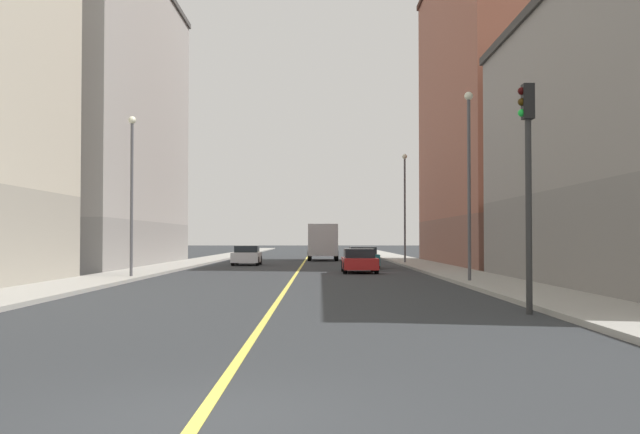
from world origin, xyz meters
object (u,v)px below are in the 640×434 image
(traffic_light_left_near, at_px, (529,164))
(car_teal, at_px, (364,258))
(car_white, at_px, (248,256))
(box_truck, at_px, (324,241))
(building_right_midblock, at_px, (93,118))
(street_lamp_right_near, at_px, (133,180))
(street_lamp_left_far, at_px, (406,198))
(building_left_mid, at_px, (505,108))
(street_lamp_left_near, at_px, (470,167))
(car_red, at_px, (361,261))

(traffic_light_left_near, bearing_deg, car_teal, 94.84)
(car_white, bearing_deg, box_truck, 64.26)
(building_right_midblock, distance_m, car_teal, 21.14)
(street_lamp_right_near, bearing_deg, box_truck, 73.43)
(building_right_midblock, xyz_separation_m, car_white, (10.51, 2.44, -9.55))
(box_truck, bearing_deg, building_right_midblock, -139.09)
(street_lamp_left_far, bearing_deg, box_truck, 121.56)
(building_left_mid, xyz_separation_m, street_lamp_left_far, (-6.91, 1.94, -6.34))
(traffic_light_left_near, relative_size, street_lamp_left_far, 0.73)
(car_teal, xyz_separation_m, box_truck, (-2.50, 17.38, 0.98))
(traffic_light_left_near, distance_m, street_lamp_left_far, 37.37)
(street_lamp_left_far, xyz_separation_m, box_truck, (-6.04, 9.84, -3.30))
(car_teal, relative_size, car_white, 0.93)
(building_right_midblock, xyz_separation_m, street_lamp_left_far, (22.07, 4.05, -5.27))
(street_lamp_right_near, relative_size, car_teal, 1.81)
(car_white, distance_m, box_truck, 12.75)
(street_lamp_left_near, height_order, car_white, street_lamp_left_near)
(street_lamp_left_near, height_order, box_truck, street_lamp_left_near)
(street_lamp_left_far, xyz_separation_m, car_teal, (-3.54, -7.54, -4.28))
(street_lamp_right_near, relative_size, car_red, 1.73)
(traffic_light_left_near, relative_size, car_teal, 1.41)
(street_lamp_left_near, relative_size, box_truck, 1.20)
(street_lamp_left_near, height_order, car_red, street_lamp_left_near)
(street_lamp_right_near, relative_size, street_lamp_left_far, 0.94)
(street_lamp_right_near, distance_m, car_white, 19.93)
(street_lamp_left_far, bearing_deg, building_left_mid, -15.66)
(street_lamp_left_near, xyz_separation_m, car_white, (-11.56, 22.88, -4.25))
(car_red, bearing_deg, street_lamp_left_near, -68.99)
(building_right_midblock, bearing_deg, car_white, 13.08)
(building_left_mid, bearing_deg, street_lamp_left_far, 164.34)
(street_lamp_right_near, distance_m, car_red, 13.68)
(building_left_mid, distance_m, car_red, 19.38)
(street_lamp_left_far, bearing_deg, car_white, -172.08)
(building_right_midblock, relative_size, street_lamp_left_near, 3.26)
(building_left_mid, relative_size, car_teal, 6.14)
(street_lamp_right_near, distance_m, car_teal, 18.08)
(traffic_light_left_near, bearing_deg, box_truck, 96.08)
(traffic_light_left_near, height_order, car_red, traffic_light_left_near)
(street_lamp_right_near, bearing_deg, car_red, 32.20)
(car_red, bearing_deg, box_truck, 94.71)
(box_truck, bearing_deg, street_lamp_left_near, -80.02)
(street_lamp_left_far, height_order, box_truck, street_lamp_left_far)
(street_lamp_right_near, xyz_separation_m, car_white, (3.60, 19.19, -4.01))
(street_lamp_left_near, bearing_deg, box_truck, 99.98)
(traffic_light_left_near, bearing_deg, car_red, 97.46)
(street_lamp_left_near, distance_m, street_lamp_right_near, 15.61)
(box_truck, bearing_deg, car_red, -85.29)
(street_lamp_right_near, xyz_separation_m, car_red, (11.07, 6.97, -4.03))
(street_lamp_left_far, distance_m, box_truck, 12.01)
(building_right_midblock, distance_m, box_truck, 22.87)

